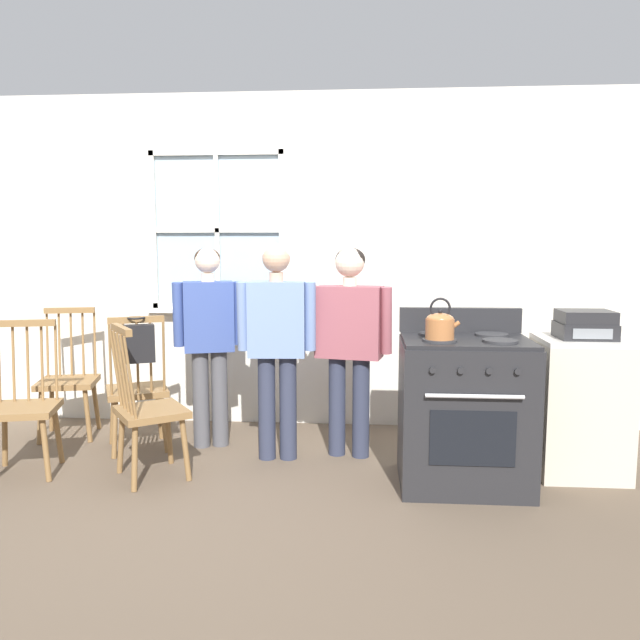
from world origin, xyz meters
name	(u,v)px	position (x,y,z in m)	size (l,w,h in m)	color
ground_plane	(238,485)	(0.00, 0.00, 0.00)	(16.00, 16.00, 0.00)	brown
wall_back	(274,264)	(0.03, 1.40, 1.33)	(6.40, 0.16, 2.70)	silver
chair_by_window	(137,390)	(-0.87, 0.62, 0.44)	(0.55, 0.54, 1.00)	olive
chair_near_wall	(148,411)	(-0.60, 0.08, 0.44)	(0.57, 0.57, 1.00)	olive
chair_center_cluster	(24,407)	(-1.44, 0.11, 0.44)	(0.50, 0.49, 1.00)	olive
chair_near_stove	(68,381)	(-1.52, 0.89, 0.44)	(0.50, 0.49, 1.00)	olive
person_elderly_left	(209,330)	(-0.36, 0.73, 0.87)	(0.52, 0.30, 1.47)	#4C4C51
person_teen_center	(277,332)	(0.18, 0.50, 0.90)	(0.54, 0.23, 1.50)	#2D3347
person_adult_right	(349,331)	(0.67, 0.60, 0.90)	(0.61, 0.29, 1.47)	#2D3347
stove	(464,410)	(1.40, 0.13, 0.47)	(0.79, 0.68, 1.08)	#232326
kettle	(440,325)	(1.23, 0.00, 1.02)	(0.21, 0.17, 0.25)	#A86638
potted_plant	(225,299)	(-0.36, 1.31, 1.05)	(0.13, 0.13, 0.26)	beige
handbag	(138,343)	(-0.77, 0.41, 0.83)	(0.24, 0.24, 0.31)	black
side_counter	(580,406)	(2.18, 0.37, 0.45)	(0.55, 0.50, 0.90)	beige
stereo	(585,325)	(2.18, 0.35, 0.99)	(0.34, 0.29, 0.18)	#232326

